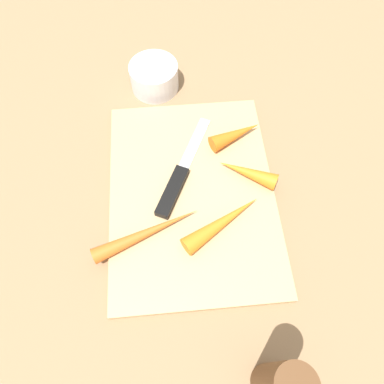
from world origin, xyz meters
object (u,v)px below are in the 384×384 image
carrot_longest (147,233)px  carrot_short (247,172)px  carrot_shortest (236,134)px  cutting_board (192,194)px  carrot_long (222,222)px  pepper_grinder (280,383)px  knife (175,184)px  small_bowl (154,77)px

carrot_longest → carrot_short: bearing=7.5°
carrot_longest → carrot_shortest: bearing=25.5°
cutting_board → carrot_long: (0.06, 0.04, 0.02)m
carrot_longest → cutting_board: bearing=22.1°
carrot_longest → pepper_grinder: 0.26m
knife → carrot_short: size_ratio=1.97×
carrot_short → carrot_long: bearing=86.6°
knife → carrot_long: size_ratio=1.40×
cutting_board → carrot_long: carrot_long is taller
carrot_longest → carrot_shortest: size_ratio=1.80×
cutting_board → carrot_shortest: 0.13m
small_bowl → pepper_grinder: bearing=13.3°
carrot_short → knife: bearing=31.3°
knife → carrot_long: 0.10m
carrot_longest → small_bowl: 0.31m
carrot_short → pepper_grinder: 0.30m
carrot_short → carrot_shortest: size_ratio=1.04×
knife → pepper_grinder: size_ratio=1.30×
knife → small_bowl: size_ratio=2.12×
carrot_long → carrot_shortest: size_ratio=1.46×
cutting_board → small_bowl: bearing=-168.4°
cutting_board → carrot_short: 0.09m
knife → carrot_longest: bearing=176.1°
pepper_grinder → cutting_board: bearing=-165.3°
pepper_grinder → small_bowl: bearing=-166.7°
cutting_board → small_bowl: 0.25m
knife → cutting_board: bearing=-93.7°
carrot_longest → carrot_shortest: 0.22m
cutting_board → knife: (-0.01, -0.03, 0.01)m
carrot_short → carrot_shortest: carrot_shortest is taller
small_bowl → carrot_short: bearing=32.4°
carrot_short → small_bowl: 0.26m
carrot_longest → small_bowl: bearing=64.9°
carrot_shortest → pepper_grinder: pepper_grinder is taller
carrot_short → pepper_grinder: (0.29, -0.02, 0.05)m
carrot_longest → pepper_grinder: (0.21, 0.14, 0.05)m
cutting_board → carrot_shortest: (-0.10, 0.08, 0.02)m
cutting_board → carrot_longest: size_ratio=2.18×
cutting_board → pepper_grinder: bearing=14.7°
cutting_board → carrot_shortest: size_ratio=3.92×
small_bowl → pepper_grinder: pepper_grinder is taller
carrot_longest → carrot_shortest: carrot_shortest is taller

